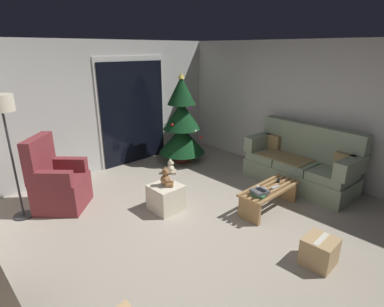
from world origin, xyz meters
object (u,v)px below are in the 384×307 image
(cell_phone, at_px, (261,190))
(armchair, at_px, (58,183))
(remote_silver, at_px, (275,187))
(remote_white, at_px, (261,188))
(book_stack, at_px, (260,192))
(floor_lamp, at_px, (3,116))
(christmas_tree, at_px, (182,124))
(remote_black, at_px, (279,180))
(teddy_bear_chestnut, at_px, (166,178))
(couch, at_px, (301,164))
(cardboard_box_taped_mid_floor, at_px, (319,251))
(coffee_table, at_px, (269,194))
(teddy_bear_cream_by_tree, at_px, (171,167))
(ottoman, at_px, (166,197))

(cell_phone, bearing_deg, armchair, 139.09)
(remote_silver, xyz_separation_m, remote_white, (-0.17, 0.13, 0.00))
(book_stack, xyz_separation_m, floor_lamp, (-2.49, 2.39, 1.10))
(christmas_tree, bearing_deg, remote_black, -92.65)
(remote_silver, distance_m, remote_black, 0.27)
(cell_phone, xyz_separation_m, teddy_bear_chestnut, (-0.83, 1.12, 0.07))
(teddy_bear_chestnut, bearing_deg, cell_phone, -53.47)
(remote_black, bearing_deg, christmas_tree, 149.88)
(couch, xyz_separation_m, teddy_bear_chestnut, (-2.31, 0.94, 0.12))
(couch, xyz_separation_m, christmas_tree, (-0.77, 2.33, 0.44))
(remote_white, bearing_deg, remote_black, -11.20)
(cell_phone, distance_m, cardboard_box_taped_mid_floor, 1.14)
(teddy_bear_chestnut, bearing_deg, coffee_table, -43.16)
(remote_silver, height_order, cardboard_box_taped_mid_floor, remote_silver)
(remote_silver, relative_size, remote_white, 1.00)
(coffee_table, height_order, remote_white, remote_white)
(armchair, bearing_deg, christmas_tree, 4.28)
(armchair, xyz_separation_m, teddy_bear_cream_by_tree, (2.11, -0.14, -0.28))
(cell_phone, height_order, christmas_tree, christmas_tree)
(remote_white, xyz_separation_m, remote_black, (0.42, -0.03, 0.00))
(teddy_bear_cream_by_tree, bearing_deg, cell_phone, -93.29)
(couch, xyz_separation_m, cell_phone, (-1.48, -0.18, 0.05))
(remote_white, bearing_deg, armchair, 127.84)
(remote_black, relative_size, cell_phone, 1.08)
(couch, relative_size, cardboard_box_taped_mid_floor, 5.44)
(christmas_tree, distance_m, armchair, 2.75)
(ottoman, relative_size, teddy_bear_cream_by_tree, 1.54)
(coffee_table, distance_m, cell_phone, 0.37)
(coffee_table, relative_size, book_stack, 3.92)
(remote_silver, relative_size, armchair, 0.14)
(remote_white, xyz_separation_m, teddy_bear_chestnut, (-1.01, 1.00, 0.14))
(coffee_table, distance_m, teddy_bear_cream_by_tree, 2.13)
(remote_silver, height_order, christmas_tree, christmas_tree)
(couch, relative_size, christmas_tree, 1.05)
(floor_lamp, bearing_deg, ottoman, -37.54)
(floor_lamp, distance_m, cardboard_box_taped_mid_floor, 4.28)
(remote_white, height_order, cell_phone, cell_phone)
(couch, xyz_separation_m, remote_white, (-1.30, -0.06, -0.02))
(remote_white, bearing_deg, remote_silver, -45.63)
(book_stack, distance_m, teddy_bear_chestnut, 1.38)
(armchair, bearing_deg, teddy_bear_chestnut, -45.85)
(cell_phone, height_order, floor_lamp, floor_lamp)
(coffee_table, xyz_separation_m, teddy_bear_cream_by_tree, (-0.18, 2.12, -0.13))
(couch, bearing_deg, coffee_table, -173.70)
(coffee_table, height_order, teddy_bear_chestnut, teddy_bear_chestnut)
(teddy_bear_chestnut, relative_size, teddy_bear_cream_by_tree, 1.00)
(coffee_table, relative_size, cell_phone, 7.64)
(remote_silver, xyz_separation_m, book_stack, (-0.36, 0.03, 0.03))
(cell_phone, height_order, armchair, armchair)
(coffee_table, bearing_deg, cardboard_box_taped_mid_floor, -120.85)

